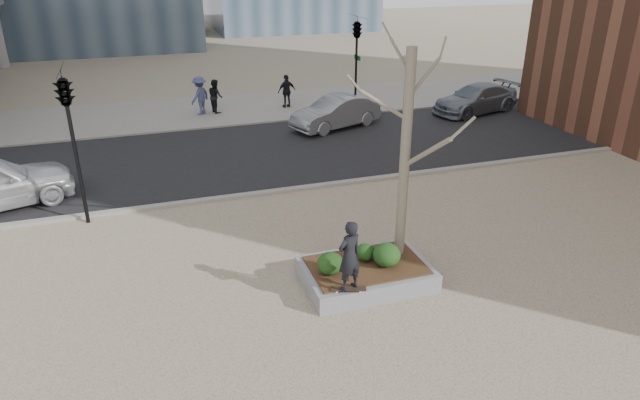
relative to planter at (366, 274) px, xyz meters
name	(u,v)px	position (x,y,z in m)	size (l,w,h in m)	color
ground	(327,289)	(-1.00, 0.00, -0.23)	(120.00, 120.00, 0.00)	tan
street	(243,155)	(-1.00, 10.00, -0.21)	(60.00, 8.00, 0.02)	black
far_sidewalk	(215,110)	(-1.00, 17.00, -0.21)	(60.00, 6.00, 0.02)	gray
planter	(366,274)	(0.00, 0.00, 0.00)	(3.00, 2.00, 0.45)	gray
planter_mulch	(366,265)	(0.00, 0.00, 0.25)	(2.70, 1.70, 0.04)	#382314
sycamore_tree	(407,124)	(1.00, 0.30, 3.56)	(2.80, 2.80, 6.60)	gray
shrub_left	(330,263)	(-0.95, -0.10, 0.53)	(0.61, 0.61, 0.52)	#173912
shrub_middle	(365,252)	(0.06, 0.23, 0.47)	(0.48, 0.48, 0.41)	black
shrub_right	(387,255)	(0.44, -0.18, 0.55)	(0.66, 0.66, 0.56)	#123814
skateboard	(348,290)	(-0.79, -0.88, 0.26)	(0.78, 0.20, 0.07)	black
skateboarder	(349,256)	(-0.79, -0.88, 1.12)	(0.60, 0.39, 1.64)	black
car_silver	(336,112)	(3.66, 12.27, 0.48)	(1.46, 4.18, 1.38)	gray
car_third	(476,99)	(10.95, 12.54, 0.46)	(1.86, 4.57, 1.33)	slate
pedestrian_a	(215,96)	(-1.00, 16.50, 0.60)	(0.78, 0.61, 1.60)	black
pedestrian_b	(200,95)	(-1.75, 16.39, 0.70)	(1.17, 0.67, 1.81)	#3F4772
pedestrian_c	(287,91)	(2.52, 16.35, 0.61)	(0.95, 0.40, 1.63)	black
traffic_light_near	(75,150)	(-6.50, 5.60, 2.02)	(0.60, 2.48, 4.50)	black
traffic_light_far	(356,65)	(5.50, 14.60, 2.02)	(0.60, 2.48, 4.50)	black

